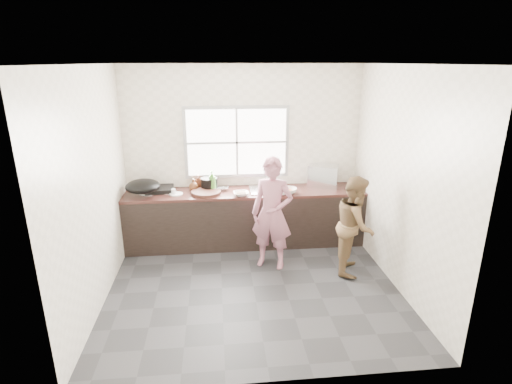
{
  "coord_description": "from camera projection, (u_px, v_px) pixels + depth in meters",
  "views": [
    {
      "loc": [
        -0.42,
        -4.43,
        2.73
      ],
      "look_at": [
        0.1,
        0.65,
        1.05
      ],
      "focal_mm": 28.0,
      "sensor_mm": 36.0,
      "label": 1
    }
  ],
  "objects": [
    {
      "name": "window_glazing",
      "position": [
        237.0,
        143.0,
        6.07
      ],
      "size": [
        1.5,
        0.01,
        1.0
      ],
      "primitive_type": "cube",
      "color": "white",
      "rests_on": "window_frame"
    },
    {
      "name": "window_frame",
      "position": [
        237.0,
        142.0,
        6.09
      ],
      "size": [
        1.6,
        0.05,
        1.1
      ],
      "primitive_type": "cube",
      "color": "#9EA0A5",
      "rests_on": "wall_back"
    },
    {
      "name": "bottle_brown_tall",
      "position": [
        198.0,
        182.0,
        6.12
      ],
      "size": [
        0.1,
        0.1,
        0.2
      ],
      "primitive_type": "imported",
      "rotation": [
        0.0,
        0.0,
        0.09
      ],
      "color": "#441F11",
      "rests_on": "countertop"
    },
    {
      "name": "floor",
      "position": [
        253.0,
        287.0,
        5.08
      ],
      "size": [
        3.6,
        3.2,
        0.01
      ],
      "primitive_type": "cube",
      "color": "#2B2B2E",
      "rests_on": "ground"
    },
    {
      "name": "cleaver",
      "position": [
        221.0,
        188.0,
        6.04
      ],
      "size": [
        0.23,
        0.11,
        0.01
      ],
      "primitive_type": "cube",
      "rotation": [
        0.0,
        0.0,
        -0.01
      ],
      "color": "#B5B7BC",
      "rests_on": "cutting_board"
    },
    {
      "name": "countertop",
      "position": [
        245.0,
        192.0,
        6.04
      ],
      "size": [
        3.6,
        0.64,
        0.04
      ],
      "primitive_type": "cube",
      "color": "#351A16",
      "rests_on": "cabinet"
    },
    {
      "name": "person_side",
      "position": [
        355.0,
        225.0,
        5.28
      ],
      "size": [
        0.7,
        0.78,
        1.33
      ],
      "primitive_type": "imported",
      "rotation": [
        0.0,
        0.0,
        1.22
      ],
      "color": "brown",
      "rests_on": "floor"
    },
    {
      "name": "bottle_brown_short",
      "position": [
        194.0,
        185.0,
        6.03
      ],
      "size": [
        0.16,
        0.16,
        0.17
      ],
      "primitive_type": "imported",
      "rotation": [
        0.0,
        0.0,
        0.23
      ],
      "color": "#4A2712",
      "rests_on": "countertop"
    },
    {
      "name": "bowl_mince",
      "position": [
        241.0,
        194.0,
        5.82
      ],
      "size": [
        0.25,
        0.25,
        0.06
      ],
      "primitive_type": "imported",
      "rotation": [
        0.0,
        0.0,
        0.1
      ],
      "color": "silver",
      "rests_on": "countertop"
    },
    {
      "name": "cabinet",
      "position": [
        245.0,
        219.0,
        6.17
      ],
      "size": [
        3.6,
        0.62,
        0.82
      ],
      "primitive_type": "cube",
      "color": "black",
      "rests_on": "floor"
    },
    {
      "name": "woman",
      "position": [
        272.0,
        217.0,
        5.39
      ],
      "size": [
        0.62,
        0.52,
        1.45
      ],
      "primitive_type": "imported",
      "rotation": [
        0.0,
        0.0,
        -0.39
      ],
      "color": "#AA6678",
      "rests_on": "floor"
    },
    {
      "name": "wok",
      "position": [
        143.0,
        186.0,
        5.75
      ],
      "size": [
        0.57,
        0.57,
        0.19
      ],
      "primitive_type": "ellipsoid",
      "rotation": [
        0.0,
        0.0,
        0.16
      ],
      "color": "black",
      "rests_on": "burner"
    },
    {
      "name": "wall_right",
      "position": [
        401.0,
        181.0,
        4.83
      ],
      "size": [
        0.01,
        3.2,
        2.7
      ],
      "primitive_type": "cube",
      "color": "beige",
      "rests_on": "ground"
    },
    {
      "name": "bottle_green",
      "position": [
        212.0,
        181.0,
        6.0
      ],
      "size": [
        0.16,
        0.16,
        0.31
      ],
      "primitive_type": "imported",
      "rotation": [
        0.0,
        0.0,
        -0.41
      ],
      "color": "#3F7F29",
      "rests_on": "countertop"
    },
    {
      "name": "plate_food",
      "position": [
        176.0,
        194.0,
        5.87
      ],
      "size": [
        0.2,
        0.2,
        0.02
      ],
      "primitive_type": "cylinder",
      "rotation": [
        0.0,
        0.0,
        -0.03
      ],
      "color": "white",
      "rests_on": "countertop"
    },
    {
      "name": "burner",
      "position": [
        160.0,
        189.0,
        6.04
      ],
      "size": [
        0.44,
        0.44,
        0.06
      ],
      "primitive_type": "cube",
      "rotation": [
        0.0,
        0.0,
        0.07
      ],
      "color": "black",
      "rests_on": "countertop"
    },
    {
      "name": "pot_lid_right",
      "position": [
        169.0,
        192.0,
        5.97
      ],
      "size": [
        0.31,
        0.31,
        0.01
      ],
      "primitive_type": "cylinder",
      "rotation": [
        0.0,
        0.0,
        -0.4
      ],
      "color": "silver",
      "rests_on": "countertop"
    },
    {
      "name": "black_pot",
      "position": [
        209.0,
        184.0,
        6.08
      ],
      "size": [
        0.32,
        0.32,
        0.18
      ],
      "primitive_type": "cylinder",
      "rotation": [
        0.0,
        0.0,
        -0.34
      ],
      "color": "black",
      "rests_on": "countertop"
    },
    {
      "name": "bowl_held",
      "position": [
        283.0,
        192.0,
        5.87
      ],
      "size": [
        0.24,
        0.24,
        0.07
      ],
      "primitive_type": "imported",
      "rotation": [
        0.0,
        0.0,
        -0.13
      ],
      "color": "white",
      "rests_on": "countertop"
    },
    {
      "name": "cutting_board",
      "position": [
        206.0,
        192.0,
        5.9
      ],
      "size": [
        0.44,
        0.44,
        0.04
      ],
      "primitive_type": "cylinder",
      "rotation": [
        0.0,
        0.0,
        0.01
      ],
      "color": "#311A13",
      "rests_on": "countertop"
    },
    {
      "name": "faucet",
      "position": [
        267.0,
        177.0,
        6.21
      ],
      "size": [
        0.02,
        0.02,
        0.3
      ],
      "primitive_type": "cylinder",
      "color": "silver",
      "rests_on": "countertop"
    },
    {
      "name": "glass_jar",
      "position": [
        173.0,
        192.0,
        5.84
      ],
      "size": [
        0.08,
        0.08,
        0.09
      ],
      "primitive_type": "cylinder",
      "rotation": [
        0.0,
        0.0,
        0.32
      ],
      "color": "silver",
      "rests_on": "countertop"
    },
    {
      "name": "ceiling",
      "position": [
        253.0,
        63.0,
        4.24
      ],
      "size": [
        3.6,
        3.2,
        0.01
      ],
      "primitive_type": "cube",
      "color": "silver",
      "rests_on": "wall_back"
    },
    {
      "name": "pot_lid_left",
      "position": [
        148.0,
        193.0,
        5.91
      ],
      "size": [
        0.27,
        0.27,
        0.01
      ],
      "primitive_type": "cylinder",
      "rotation": [
        0.0,
        0.0,
        -0.04
      ],
      "color": "#A4A5AA",
      "rests_on": "countertop"
    },
    {
      "name": "wall_front",
      "position": [
        272.0,
        245.0,
        3.14
      ],
      "size": [
        3.6,
        0.01,
        2.7
      ],
      "primitive_type": "cube",
      "color": "beige",
      "rests_on": "ground"
    },
    {
      "name": "sink",
      "position": [
        268.0,
        190.0,
        6.06
      ],
      "size": [
        0.55,
        0.45,
        0.02
      ],
      "primitive_type": "cube",
      "color": "silver",
      "rests_on": "countertop"
    },
    {
      "name": "wall_left",
      "position": [
        94.0,
        190.0,
        4.49
      ],
      "size": [
        0.01,
        3.2,
        2.7
      ],
      "primitive_type": "cube",
      "color": "silver",
      "rests_on": "ground"
    },
    {
      "name": "bowl_crabs",
      "position": [
        288.0,
        191.0,
        5.92
      ],
      "size": [
        0.26,
        0.26,
        0.07
      ],
      "primitive_type": "imported",
      "rotation": [
        0.0,
        0.0,
        -0.29
      ],
      "color": "silver",
      "rests_on": "countertop"
    },
    {
      "name": "wall_back",
      "position": [
        243.0,
        155.0,
        6.18
      ],
      "size": [
        3.6,
        0.01,
        2.7
      ],
      "primitive_type": "cube",
      "color": "silver",
      "rests_on": "ground"
    },
    {
      "name": "dish_rack",
      "position": [
        323.0,
        176.0,
        6.23
      ],
      "size": [
        0.54,
        0.46,
        0.34
      ],
      "primitive_type": "cube",
      "rotation": [
        0.0,
        0.0,
        -0.38
      ],
      "color": "silver",
      "rests_on": "countertop"
    }
  ]
}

